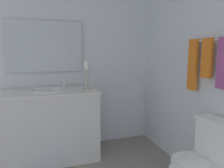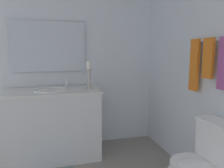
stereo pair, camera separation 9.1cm
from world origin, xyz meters
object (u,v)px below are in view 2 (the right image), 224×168
(sink_basin, at_px, (51,93))
(towel_center, at_px, (208,58))
(candle_holder_tall, at_px, (89,74))
(vanity_cabinet, at_px, (52,124))
(towel_bar, at_px, (211,40))
(toilet, at_px, (201,168))
(mirror, at_px, (49,47))
(towel_near_corner, at_px, (224,63))
(towel_near_vanity, at_px, (194,65))

(sink_basin, bearing_deg, towel_center, 53.85)
(candle_holder_tall, relative_size, towel_center, 0.95)
(sink_basin, bearing_deg, vanity_cabinet, -90.00)
(towel_bar, relative_size, towel_center, 1.56)
(towel_center, bearing_deg, candle_holder_tall, -137.31)
(sink_basin, height_order, candle_holder_tall, candle_holder_tall)
(toilet, bearing_deg, vanity_cabinet, -136.75)
(vanity_cabinet, xyz_separation_m, towel_bar, (1.01, 1.41, 0.99))
(mirror, xyz_separation_m, toilet, (1.54, 1.18, -1.01))
(sink_basin, bearing_deg, mirror, -179.80)
(sink_basin, height_order, towel_center, towel_center)
(candle_holder_tall, distance_m, towel_near_corner, 1.51)
(toilet, height_order, towel_center, towel_center)
(towel_near_vanity, bearing_deg, mirror, -128.50)
(towel_near_vanity, bearing_deg, toilet, -25.17)
(vanity_cabinet, xyz_separation_m, toilet, (1.26, 1.18, -0.06))
(towel_bar, height_order, towel_near_corner, towel_near_corner)
(towel_bar, xyz_separation_m, towel_near_vanity, (-0.19, -0.02, -0.23))
(vanity_cabinet, relative_size, towel_center, 3.24)
(towel_bar, relative_size, towel_near_vanity, 1.12)
(vanity_cabinet, relative_size, toilet, 1.57)
(sink_basin, height_order, mirror, mirror)
(mirror, bearing_deg, towel_bar, 47.39)
(sink_basin, bearing_deg, towel_near_corner, 49.07)
(vanity_cabinet, height_order, candle_holder_tall, candle_holder_tall)
(vanity_cabinet, relative_size, candle_holder_tall, 3.42)
(vanity_cabinet, distance_m, sink_basin, 0.39)
(toilet, xyz_separation_m, towel_bar, (-0.25, 0.22, 1.05))
(towel_bar, relative_size, towel_near_corner, 1.30)
(towel_bar, xyz_separation_m, towel_center, (0.00, -0.02, -0.16))
(vanity_cabinet, bearing_deg, sink_basin, 90.00)
(mirror, bearing_deg, sink_basin, 0.20)
(candle_holder_tall, xyz_separation_m, towel_near_corner, (1.18, 0.92, 0.18))
(candle_holder_tall, xyz_separation_m, towel_center, (1.00, 0.92, 0.22))
(candle_holder_tall, height_order, towel_bar, towel_bar)
(sink_basin, height_order, towel_near_vanity, towel_near_vanity)
(mirror, relative_size, candle_holder_tall, 2.73)
(towel_near_corner, bearing_deg, vanity_cabinet, -130.91)
(candle_holder_tall, bearing_deg, towel_near_corner, 37.78)
(sink_basin, relative_size, towel_near_vanity, 0.79)
(toilet, bearing_deg, sink_basin, -136.77)
(candle_holder_tall, height_order, toilet, candle_holder_tall)
(towel_bar, xyz_separation_m, towel_near_corner, (0.19, -0.02, -0.20))
(mirror, xyz_separation_m, towel_bar, (1.29, 1.41, 0.04))
(sink_basin, distance_m, candle_holder_tall, 0.52)
(sink_basin, xyz_separation_m, towel_bar, (1.01, 1.41, 0.60))
(towel_near_corner, bearing_deg, sink_basin, -130.93)
(mirror, bearing_deg, toilet, 37.58)
(sink_basin, xyz_separation_m, candle_holder_tall, (0.02, 0.47, 0.22))
(sink_basin, bearing_deg, towel_near_vanity, 59.29)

